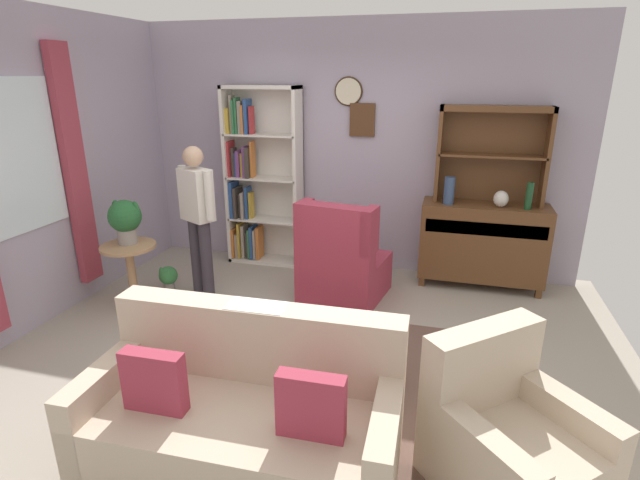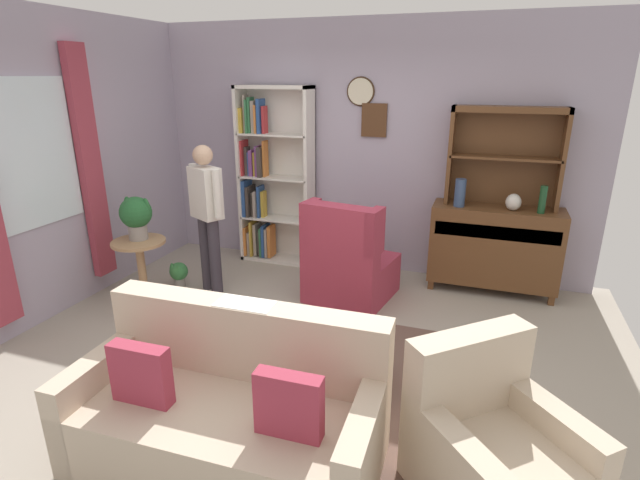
{
  "view_description": "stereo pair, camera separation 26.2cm",
  "coord_description": "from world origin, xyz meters",
  "px_view_note": "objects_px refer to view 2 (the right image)",
  "views": [
    {
      "loc": [
        1.07,
        -3.37,
        2.21
      ],
      "look_at": [
        0.1,
        0.2,
        0.95
      ],
      "focal_mm": 27.3,
      "sensor_mm": 36.0,
      "label": 1
    },
    {
      "loc": [
        1.32,
        -3.29,
        2.21
      ],
      "look_at": [
        0.1,
        0.2,
        0.95
      ],
      "focal_mm": 27.3,
      "sensor_mm": 36.0,
      "label": 2
    }
  ],
  "objects_px": {
    "sideboard_hutch": "(506,143)",
    "couch_floral": "(230,413)",
    "armchair_floral": "(493,452)",
    "bookshelf": "(269,182)",
    "vase_tall": "(460,193)",
    "sideboard": "(494,245)",
    "bottle_wine": "(543,200)",
    "person_reading": "(207,209)",
    "book_stack": "(330,324)",
    "wingback_chair": "(348,265)",
    "coffee_table": "(324,340)",
    "plant_stand": "(141,265)",
    "potted_plant_small": "(178,273)",
    "vase_round": "(513,202)",
    "potted_plant_large": "(136,215)"
  },
  "relations": [
    {
      "from": "bookshelf",
      "to": "plant_stand",
      "type": "relative_size",
      "value": 3.18
    },
    {
      "from": "plant_stand",
      "to": "person_reading",
      "type": "height_order",
      "value": "person_reading"
    },
    {
      "from": "sideboard",
      "to": "wingback_chair",
      "type": "xyz_separation_m",
      "value": [
        -1.38,
        -0.73,
        -0.13
      ]
    },
    {
      "from": "bottle_wine",
      "to": "potted_plant_small",
      "type": "relative_size",
      "value": 1.0
    },
    {
      "from": "sideboard_hutch",
      "to": "armchair_floral",
      "type": "relative_size",
      "value": 1.02
    },
    {
      "from": "sideboard",
      "to": "bottle_wine",
      "type": "distance_m",
      "value": 0.68
    },
    {
      "from": "potted_plant_large",
      "to": "coffee_table",
      "type": "distance_m",
      "value": 2.38
    },
    {
      "from": "bookshelf",
      "to": "vase_tall",
      "type": "xyz_separation_m",
      "value": [
        2.22,
        -0.16,
        0.07
      ]
    },
    {
      "from": "armchair_floral",
      "to": "plant_stand",
      "type": "height_order",
      "value": "armchair_floral"
    },
    {
      "from": "sideboard",
      "to": "wingback_chair",
      "type": "relative_size",
      "value": 1.24
    },
    {
      "from": "wingback_chair",
      "to": "vase_tall",
      "type": "bearing_deg",
      "value": 33.44
    },
    {
      "from": "vase_tall",
      "to": "plant_stand",
      "type": "distance_m",
      "value": 3.31
    },
    {
      "from": "sideboard_hutch",
      "to": "coffee_table",
      "type": "height_order",
      "value": "sideboard_hutch"
    },
    {
      "from": "vase_tall",
      "to": "bottle_wine",
      "type": "xyz_separation_m",
      "value": [
        0.78,
        -0.01,
        -0.01
      ]
    },
    {
      "from": "vase_tall",
      "to": "wingback_chair",
      "type": "bearing_deg",
      "value": -146.56
    },
    {
      "from": "person_reading",
      "to": "book_stack",
      "type": "distance_m",
      "value": 2.08
    },
    {
      "from": "sideboard_hutch",
      "to": "vase_tall",
      "type": "height_order",
      "value": "sideboard_hutch"
    },
    {
      "from": "vase_round",
      "to": "bookshelf",
      "type": "bearing_deg",
      "value": 176.89
    },
    {
      "from": "couch_floral",
      "to": "coffee_table",
      "type": "height_order",
      "value": "couch_floral"
    },
    {
      "from": "sideboard_hutch",
      "to": "person_reading",
      "type": "xyz_separation_m",
      "value": [
        -2.82,
        -1.11,
        -0.65
      ]
    },
    {
      "from": "sideboard_hutch",
      "to": "couch_floral",
      "type": "height_order",
      "value": "sideboard_hutch"
    },
    {
      "from": "vase_tall",
      "to": "vase_round",
      "type": "distance_m",
      "value": 0.52
    },
    {
      "from": "bookshelf",
      "to": "person_reading",
      "type": "distance_m",
      "value": 1.11
    },
    {
      "from": "vase_tall",
      "to": "plant_stand",
      "type": "height_order",
      "value": "vase_tall"
    },
    {
      "from": "sideboard",
      "to": "coffee_table",
      "type": "height_order",
      "value": "sideboard"
    },
    {
      "from": "couch_floral",
      "to": "vase_tall",
      "type": "bearing_deg",
      "value": 70.69
    },
    {
      "from": "vase_round",
      "to": "book_stack",
      "type": "xyz_separation_m",
      "value": [
        -1.25,
        -2.06,
        -0.53
      ]
    },
    {
      "from": "bottle_wine",
      "to": "couch_floral",
      "type": "relative_size",
      "value": 0.15
    },
    {
      "from": "vase_tall",
      "to": "couch_floral",
      "type": "bearing_deg",
      "value": -109.31
    },
    {
      "from": "vase_tall",
      "to": "coffee_table",
      "type": "relative_size",
      "value": 0.36
    },
    {
      "from": "potted_plant_small",
      "to": "coffee_table",
      "type": "distance_m",
      "value": 2.36
    },
    {
      "from": "couch_floral",
      "to": "person_reading",
      "type": "height_order",
      "value": "person_reading"
    },
    {
      "from": "vase_tall",
      "to": "armchair_floral",
      "type": "height_order",
      "value": "vase_tall"
    },
    {
      "from": "vase_round",
      "to": "plant_stand",
      "type": "height_order",
      "value": "vase_round"
    },
    {
      "from": "coffee_table",
      "to": "vase_round",
      "type": "bearing_deg",
      "value": 58.44
    },
    {
      "from": "armchair_floral",
      "to": "sideboard",
      "type": "bearing_deg",
      "value": 90.92
    },
    {
      "from": "potted_plant_large",
      "to": "potted_plant_small",
      "type": "distance_m",
      "value": 0.86
    },
    {
      "from": "armchair_floral",
      "to": "wingback_chair",
      "type": "xyz_separation_m",
      "value": [
        -1.43,
        2.13,
        0.09
      ]
    },
    {
      "from": "sideboard_hutch",
      "to": "coffee_table",
      "type": "bearing_deg",
      "value": -116.99
    },
    {
      "from": "coffee_table",
      "to": "person_reading",
      "type": "bearing_deg",
      "value": 145.14
    },
    {
      "from": "potted_plant_small",
      "to": "sideboard_hutch",
      "type": "bearing_deg",
      "value": 19.44
    },
    {
      "from": "vase_round",
      "to": "potted_plant_large",
      "type": "distance_m",
      "value": 3.74
    },
    {
      "from": "plant_stand",
      "to": "coffee_table",
      "type": "height_order",
      "value": "plant_stand"
    },
    {
      "from": "potted_plant_small",
      "to": "potted_plant_large",
      "type": "bearing_deg",
      "value": -108.24
    },
    {
      "from": "bottle_wine",
      "to": "coffee_table",
      "type": "height_order",
      "value": "bottle_wine"
    },
    {
      "from": "bookshelf",
      "to": "bottle_wine",
      "type": "relative_size",
      "value": 7.64
    },
    {
      "from": "sideboard",
      "to": "bottle_wine",
      "type": "bearing_deg",
      "value": -12.89
    },
    {
      "from": "armchair_floral",
      "to": "wingback_chair",
      "type": "relative_size",
      "value": 1.03
    },
    {
      "from": "vase_round",
      "to": "wingback_chair",
      "type": "xyz_separation_m",
      "value": [
        -1.51,
        -0.67,
        -0.62
      ]
    },
    {
      "from": "plant_stand",
      "to": "book_stack",
      "type": "height_order",
      "value": "plant_stand"
    }
  ]
}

